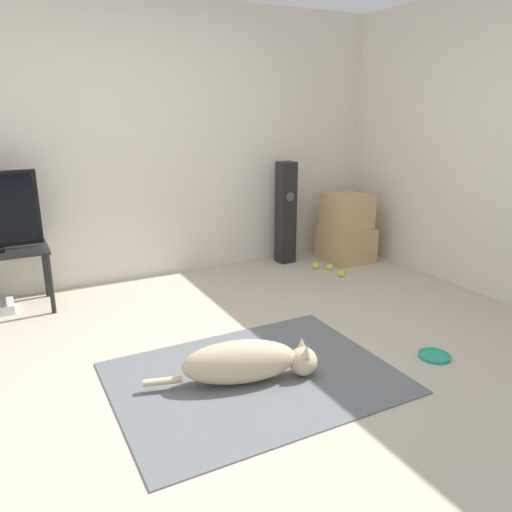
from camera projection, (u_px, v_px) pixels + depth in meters
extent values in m
plane|color=#BCB29E|center=(230.00, 372.00, 3.14)|extent=(12.00, 12.00, 0.00)
cube|color=silver|center=(131.00, 144.00, 4.55)|extent=(8.00, 0.06, 2.55)
cube|color=slate|center=(254.00, 378.00, 3.07)|extent=(1.69, 1.27, 0.01)
ellipsoid|color=beige|center=(240.00, 362.00, 2.98)|extent=(0.73, 0.41, 0.27)
sphere|color=beige|center=(303.00, 361.00, 3.07)|extent=(0.18, 0.18, 0.18)
cone|color=beige|center=(302.00, 343.00, 3.09)|extent=(0.06, 0.06, 0.08)
cone|color=beige|center=(306.00, 350.00, 3.00)|extent=(0.06, 0.06, 0.08)
cylinder|color=beige|center=(163.00, 381.00, 2.91)|extent=(0.23, 0.10, 0.04)
cylinder|color=#199E7A|center=(434.00, 356.00, 3.33)|extent=(0.21, 0.21, 0.02)
torus|color=#199E7A|center=(434.00, 355.00, 3.32)|extent=(0.21, 0.21, 0.02)
cube|color=tan|center=(346.00, 244.00, 5.39)|extent=(0.47, 0.49, 0.37)
cube|color=tan|center=(347.00, 211.00, 5.27)|extent=(0.41, 0.44, 0.36)
cube|color=black|center=(286.00, 213.00, 5.24)|extent=(0.17, 0.17, 1.07)
cylinder|color=#4C4C51|center=(290.00, 197.00, 5.11)|extent=(0.09, 0.00, 0.09)
cylinder|color=black|center=(51.00, 284.00, 3.98)|extent=(0.04, 0.04, 0.50)
cylinder|color=black|center=(45.00, 269.00, 4.33)|extent=(0.04, 0.04, 0.50)
sphere|color=#C6E033|center=(341.00, 273.00, 4.90)|extent=(0.07, 0.07, 0.07)
sphere|color=#C6E033|center=(316.00, 266.00, 5.14)|extent=(0.07, 0.07, 0.07)
sphere|color=#C6E033|center=(330.00, 267.00, 5.10)|extent=(0.07, 0.07, 0.07)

